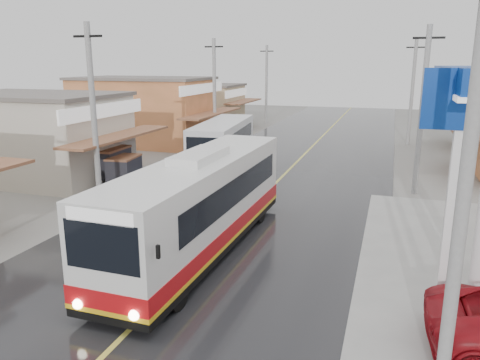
{
  "coord_description": "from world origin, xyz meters",
  "views": [
    {
      "loc": [
        5.67,
        -8.86,
        6.33
      ],
      "look_at": [
        0.13,
        8.21,
        1.79
      ],
      "focal_mm": 35.0,
      "sensor_mm": 36.0,
      "label": 1
    }
  ],
  "objects_px": {
    "second_bus": "(223,143)",
    "tricycle_far": "(109,162)",
    "cyclist": "(108,224)",
    "tricycle_near": "(124,169)",
    "coach_bus": "(201,204)"
  },
  "relations": [
    {
      "from": "second_bus",
      "to": "coach_bus",
      "type": "bearing_deg",
      "value": -79.08
    },
    {
      "from": "second_bus",
      "to": "tricycle_far",
      "type": "relative_size",
      "value": 3.49
    },
    {
      "from": "cyclist",
      "to": "tricycle_far",
      "type": "bearing_deg",
      "value": 107.5
    },
    {
      "from": "second_bus",
      "to": "tricycle_far",
      "type": "height_order",
      "value": "second_bus"
    },
    {
      "from": "cyclist",
      "to": "tricycle_near",
      "type": "height_order",
      "value": "cyclist"
    },
    {
      "from": "cyclist",
      "to": "tricycle_near",
      "type": "relative_size",
      "value": 1.0
    },
    {
      "from": "cyclist",
      "to": "tricycle_far",
      "type": "distance_m",
      "value": 9.03
    },
    {
      "from": "second_bus",
      "to": "tricycle_far",
      "type": "bearing_deg",
      "value": -135.52
    },
    {
      "from": "coach_bus",
      "to": "tricycle_far",
      "type": "height_order",
      "value": "coach_bus"
    },
    {
      "from": "tricycle_near",
      "to": "cyclist",
      "type": "bearing_deg",
      "value": -69.12
    },
    {
      "from": "second_bus",
      "to": "tricycle_near",
      "type": "bearing_deg",
      "value": -124.23
    },
    {
      "from": "tricycle_near",
      "to": "tricycle_far",
      "type": "relative_size",
      "value": 0.85
    },
    {
      "from": "coach_bus",
      "to": "tricycle_far",
      "type": "bearing_deg",
      "value": 140.59
    },
    {
      "from": "second_bus",
      "to": "tricycle_near",
      "type": "xyz_separation_m",
      "value": [
        -3.26,
        -6.08,
        -0.59
      ]
    },
    {
      "from": "cyclist",
      "to": "tricycle_near",
      "type": "xyz_separation_m",
      "value": [
        -3.63,
        6.99,
        0.23
      ]
    }
  ]
}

